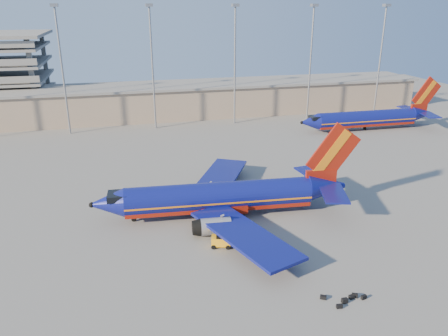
# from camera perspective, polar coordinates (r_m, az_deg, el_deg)

# --- Properties ---
(ground) EXTENTS (220.00, 220.00, 0.00)m
(ground) POSITION_cam_1_polar(r_m,az_deg,el_deg) (66.62, -0.59, -4.55)
(ground) COLOR slate
(ground) RESTS_ON ground
(terminal_building) EXTENTS (122.00, 16.00, 8.50)m
(terminal_building) POSITION_cam_1_polar(r_m,az_deg,el_deg) (121.55, -2.44, 9.10)
(terminal_building) COLOR gray
(terminal_building) RESTS_ON ground
(light_mast_row) EXTENTS (101.60, 1.60, 28.65)m
(light_mast_row) POSITION_cam_1_polar(r_m,az_deg,el_deg) (106.99, -3.90, 14.70)
(light_mast_row) COLOR gray
(light_mast_row) RESTS_ON ground
(aircraft_main) EXTENTS (38.16, 36.60, 12.92)m
(aircraft_main) POSITION_cam_1_polar(r_m,az_deg,el_deg) (61.84, 0.16, -3.79)
(aircraft_main) COLOR navy
(aircraft_main) RESTS_ON ground
(aircraft_second) EXTENTS (36.20, 14.12, 12.27)m
(aircraft_second) POSITION_cam_1_polar(r_m,az_deg,el_deg) (111.09, 18.46, 6.19)
(aircraft_second) COLOR navy
(aircraft_second) RESTS_ON ground
(baggage_tug) EXTENTS (2.68, 2.04, 1.70)m
(baggage_tug) POSITION_cam_1_polar(r_m,az_deg,el_deg) (54.71, -0.39, -9.43)
(baggage_tug) COLOR #FFAC16
(baggage_tug) RESTS_ON ground
(luggage_pile) EXTENTS (4.70, 2.22, 0.50)m
(luggage_pile) POSITION_cam_1_polar(r_m,az_deg,el_deg) (47.80, 15.60, -16.16)
(luggage_pile) COLOR black
(luggage_pile) RESTS_ON ground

